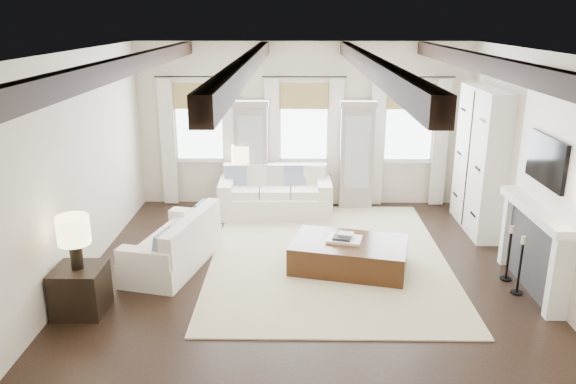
{
  "coord_description": "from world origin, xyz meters",
  "views": [
    {
      "loc": [
        -0.16,
        -7.16,
        3.66
      ],
      "look_at": [
        -0.27,
        0.79,
        1.15
      ],
      "focal_mm": 35.0,
      "sensor_mm": 36.0,
      "label": 1
    }
  ],
  "objects_px": {
    "sofa_left": "(176,246)",
    "side_table_back": "(242,193)",
    "sofa_back": "(275,195)",
    "ottoman": "(349,255)",
    "side_table_front": "(81,290)"
  },
  "relations": [
    {
      "from": "sofa_left",
      "to": "ottoman",
      "type": "relative_size",
      "value": 1.22
    },
    {
      "from": "side_table_front",
      "to": "ottoman",
      "type": "bearing_deg",
      "value": 20.51
    },
    {
      "from": "sofa_left",
      "to": "side_table_front",
      "type": "height_order",
      "value": "sofa_left"
    },
    {
      "from": "sofa_back",
      "to": "side_table_back",
      "type": "xyz_separation_m",
      "value": [
        -0.67,
        0.32,
        -0.06
      ]
    },
    {
      "from": "sofa_back",
      "to": "sofa_left",
      "type": "height_order",
      "value": "sofa_back"
    },
    {
      "from": "sofa_left",
      "to": "side_table_front",
      "type": "distance_m",
      "value": 1.7
    },
    {
      "from": "sofa_left",
      "to": "ottoman",
      "type": "xyz_separation_m",
      "value": [
        2.61,
        -0.09,
        -0.11
      ]
    },
    {
      "from": "sofa_left",
      "to": "ottoman",
      "type": "bearing_deg",
      "value": -1.94
    },
    {
      "from": "sofa_left",
      "to": "side_table_front",
      "type": "relative_size",
      "value": 3.34
    },
    {
      "from": "sofa_left",
      "to": "sofa_back",
      "type": "bearing_deg",
      "value": 59.63
    },
    {
      "from": "sofa_left",
      "to": "side_table_back",
      "type": "bearing_deg",
      "value": 74.75
    },
    {
      "from": "sofa_back",
      "to": "ottoman",
      "type": "distance_m",
      "value": 2.78
    },
    {
      "from": "sofa_left",
      "to": "side_table_back",
      "type": "xyz_separation_m",
      "value": [
        0.74,
        2.73,
        -0.02
      ]
    },
    {
      "from": "ottoman",
      "to": "side_table_front",
      "type": "relative_size",
      "value": 2.73
    },
    {
      "from": "ottoman",
      "to": "sofa_left",
      "type": "bearing_deg",
      "value": -168.53
    }
  ]
}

